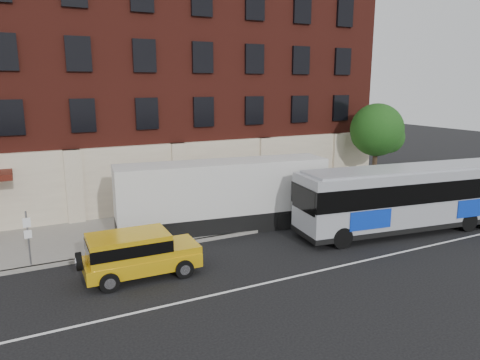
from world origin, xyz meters
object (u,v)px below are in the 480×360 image
street_tree (377,132)px  city_bus (410,196)px  shipping_container (224,196)px  yellow_suv (136,252)px  sign_pole (28,236)px

street_tree → city_bus: street_tree is taller
street_tree → shipping_container: street_tree is taller
city_bus → yellow_suv: size_ratio=2.64×
sign_pole → street_tree: size_ratio=0.40×
street_tree → yellow_suv: street_tree is taller
yellow_suv → shipping_container: bearing=34.2°
street_tree → shipping_container: 13.13m
sign_pole → city_bus: city_bus is taller
city_bus → sign_pole: bearing=169.2°
yellow_suv → shipping_container: shipping_container is taller
sign_pole → city_bus: size_ratio=0.20×
street_tree → shipping_container: bearing=-169.6°
sign_pole → street_tree: 22.49m
sign_pole → shipping_container: (9.38, 1.01, 0.37)m
city_bus → shipping_container: size_ratio=1.13×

